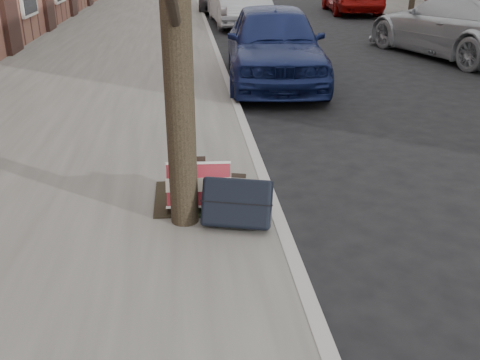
{
  "coord_description": "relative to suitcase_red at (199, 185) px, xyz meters",
  "views": [
    {
      "loc": [
        -2.08,
        -3.73,
        2.44
      ],
      "look_at": [
        -1.6,
        0.8,
        0.47
      ],
      "focal_mm": 40.0,
      "sensor_mm": 36.0,
      "label": 1
    }
  ],
  "objects": [
    {
      "name": "car_far_front",
      "position": [
        6.54,
        7.93,
        0.41
      ],
      "size": [
        3.37,
        5.64,
        1.53
      ],
      "primitive_type": "imported",
      "rotation": [
        0.0,
        0.0,
        3.39
      ],
      "color": "#9B9EA1",
      "rests_on": "ground"
    },
    {
      "name": "car_near_mid",
      "position": [
        1.83,
        14.5,
        0.43
      ],
      "size": [
        1.88,
        4.84,
        1.57
      ],
      "primitive_type": "imported",
      "rotation": [
        0.0,
        0.0,
        0.04
      ],
      "color": "#ABAEB3",
      "rests_on": "ground"
    },
    {
      "name": "suitcase_red",
      "position": [
        0.0,
        0.0,
        0.0
      ],
      "size": [
        0.62,
        0.36,
        0.47
      ],
      "primitive_type": "cube",
      "rotation": [
        -0.42,
        0.0,
        -0.05
      ],
      "color": "maroon",
      "rests_on": "near_sidewalk"
    },
    {
      "name": "suitcase_navy",
      "position": [
        0.33,
        -0.43,
        0.01
      ],
      "size": [
        0.69,
        0.51,
        0.49
      ],
      "primitive_type": "cube",
      "rotation": [
        -0.42,
        0.0,
        -0.27
      ],
      "color": "black",
      "rests_on": "near_sidewalk"
    },
    {
      "name": "ground",
      "position": [
        1.98,
        -0.99,
        -0.35
      ],
      "size": [
        120.0,
        120.0,
        0.0
      ],
      "primitive_type": "plane",
      "color": "black",
      "rests_on": "ground"
    },
    {
      "name": "dirt_patch",
      "position": [
        -0.02,
        0.21,
        -0.23
      ],
      "size": [
        0.85,
        0.85,
        0.02
      ],
      "primitive_type": "cube",
      "color": "black",
      "rests_on": "near_sidewalk"
    },
    {
      "name": "near_sidewalk",
      "position": [
        -1.72,
        14.01,
        -0.29
      ],
      "size": [
        5.0,
        70.0,
        0.12
      ],
      "primitive_type": "cube",
      "color": "slate",
      "rests_on": "ground"
    },
    {
      "name": "car_near_front",
      "position": [
        1.66,
        5.72,
        0.4
      ],
      "size": [
        2.13,
        4.58,
        1.52
      ],
      "primitive_type": "imported",
      "rotation": [
        0.0,
        0.0,
        -0.08
      ],
      "color": "#131D4D",
      "rests_on": "ground"
    },
    {
      "name": "far_sidewalk",
      "position": [
        9.78,
        14.01,
        -0.29
      ],
      "size": [
        4.0,
        70.0,
        0.12
      ],
      "primitive_type": "cube",
      "color": "#65625C",
      "rests_on": "ground"
    }
  ]
}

